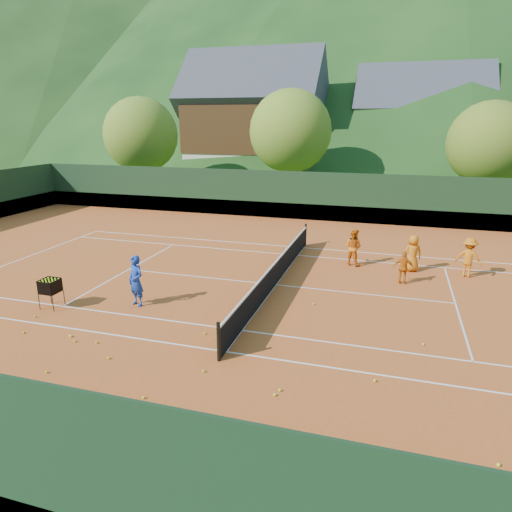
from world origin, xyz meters
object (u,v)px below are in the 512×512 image
(student_c, at_px, (413,253))
(student_d, at_px, (469,258))
(chalet_left, at_px, (254,124))
(student_a, at_px, (353,247))
(student_b, at_px, (404,268))
(ball_hopper, at_px, (50,287))
(coach, at_px, (136,281))
(tennis_net, at_px, (276,272))
(chalet_mid, at_px, (419,131))

(student_c, distance_m, student_d, 2.12)
(chalet_left, bearing_deg, student_a, -64.73)
(student_b, xyz_separation_m, student_d, (2.48, 1.59, 0.16))
(student_b, xyz_separation_m, student_c, (0.36, 1.70, 0.13))
(student_d, relative_size, ball_hopper, 1.61)
(ball_hopper, bearing_deg, student_d, 28.32)
(student_b, bearing_deg, student_d, -147.27)
(coach, relative_size, ball_hopper, 1.75)
(tennis_net, relative_size, ball_hopper, 12.07)
(ball_hopper, xyz_separation_m, chalet_mid, (12.66, 38.30, 4.22))
(tennis_net, height_order, chalet_left, chalet_left)
(student_d, distance_m, tennis_net, 7.79)
(coach, bearing_deg, student_c, 58.71)
(ball_hopper, bearing_deg, tennis_net, 32.83)
(chalet_left, distance_m, chalet_mid, 16.51)
(ball_hopper, bearing_deg, student_c, 32.86)
(student_a, bearing_deg, student_c, -160.02)
(chalet_left, relative_size, chalet_mid, 1.09)
(ball_hopper, distance_m, chalet_mid, 40.56)
(coach, height_order, chalet_mid, chalet_mid)
(student_c, bearing_deg, student_a, -22.77)
(chalet_mid, bearing_deg, student_d, -87.91)
(student_d, distance_m, ball_hopper, 15.66)
(student_c, xyz_separation_m, chalet_left, (-15.01, 26.76, 4.86))
(ball_hopper, distance_m, chalet_left, 34.80)
(student_b, height_order, chalet_left, chalet_left)
(coach, height_order, student_b, coach)
(coach, height_order, tennis_net, coach)
(student_c, relative_size, chalet_left, 0.11)
(student_b, xyz_separation_m, chalet_left, (-14.65, 28.46, 4.98))
(chalet_mid, bearing_deg, tennis_net, -100.01)
(tennis_net, xyz_separation_m, chalet_mid, (6.00, 34.00, 4.47))
(student_c, height_order, chalet_mid, chalet_mid)
(tennis_net, xyz_separation_m, ball_hopper, (-6.66, -4.30, 0.25))
(student_a, xyz_separation_m, student_d, (4.55, -0.24, -0.00))
(student_a, xyz_separation_m, chalet_left, (-12.57, 26.63, 4.82))
(student_a, xyz_separation_m, student_c, (2.44, -0.12, -0.04))
(student_b, relative_size, tennis_net, 0.11)
(tennis_net, relative_size, chalet_left, 0.87)
(student_b, height_order, student_c, student_c)
(ball_hopper, relative_size, chalet_mid, 0.08)
(student_b, xyz_separation_m, chalet_mid, (1.35, 32.46, 4.33))
(student_c, distance_m, chalet_left, 31.06)
(tennis_net, bearing_deg, ball_hopper, -147.17)
(student_a, height_order, student_b, student_a)
(student_a, xyz_separation_m, ball_hopper, (-9.23, -7.66, -0.06))
(student_a, relative_size, chalet_left, 0.12)
(student_d, relative_size, chalet_mid, 0.13)
(tennis_net, distance_m, chalet_mid, 34.81)
(student_c, bearing_deg, ball_hopper, 13.02)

